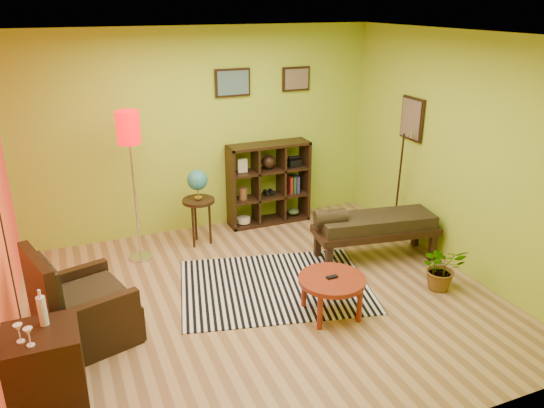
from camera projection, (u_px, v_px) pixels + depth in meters
name	position (u px, v px, depth m)	size (l,w,h in m)	color
ground	(263.00, 300.00, 5.86)	(5.00, 5.00, 0.00)	#A98354
room_shell	(252.00, 142.00, 5.19)	(5.04, 4.54, 2.82)	#9FC32D
zebra_rug	(275.00, 286.00, 6.14)	(2.15, 1.58, 0.01)	silver
coffee_table	(332.00, 283.00, 5.48)	(0.70, 0.70, 0.45)	maroon
armchair	(80.00, 313.00, 5.07)	(1.02, 1.01, 1.01)	black
side_cabinet	(45.00, 369.00, 4.24)	(0.59, 0.53, 1.01)	black
floor_lamp	(129.00, 141.00, 6.25)	(0.29, 0.29, 1.90)	silver
globe_table	(198.00, 189.00, 6.94)	(0.43, 0.43, 1.04)	black
cube_shelf	(270.00, 183.00, 7.72)	(1.20, 0.35, 1.20)	black
bench	(373.00, 225.00, 6.64)	(1.63, 0.79, 0.72)	black
potted_plant	(441.00, 272.00, 6.03)	(0.48, 0.54, 0.42)	#26661E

